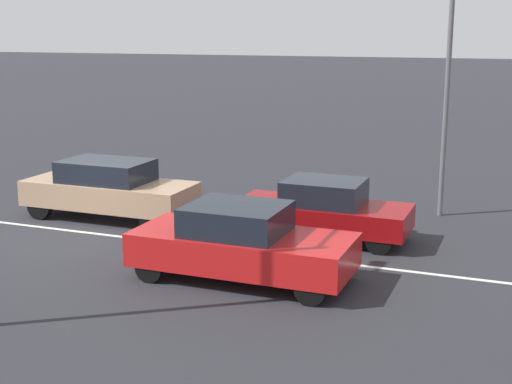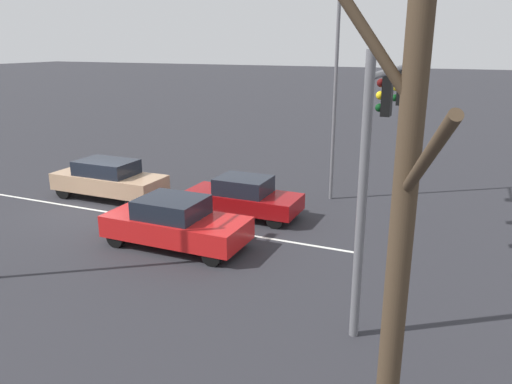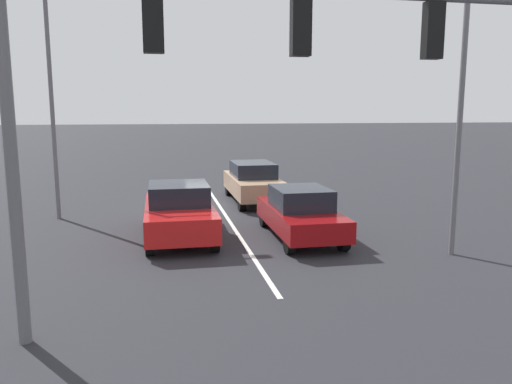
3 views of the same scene
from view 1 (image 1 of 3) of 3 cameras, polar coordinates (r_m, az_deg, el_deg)
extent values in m
plane|color=#28282D|center=(18.74, -13.46, -3.19)|extent=(240.00, 240.00, 0.00)
cube|color=silver|center=(17.61, -7.58, -3.96)|extent=(0.12, 16.38, 0.01)
cube|color=red|center=(14.72, -1.05, -4.61)|extent=(1.94, 4.54, 0.69)
cube|color=black|center=(14.60, -1.56, -2.16)|extent=(1.70, 1.98, 0.59)
cube|color=red|center=(16.20, -7.45, -2.45)|extent=(0.24, 0.06, 0.12)
cube|color=red|center=(15.07, -9.93, -3.71)|extent=(0.24, 0.06, 0.12)
cylinder|color=black|center=(15.06, 6.27, -5.67)|extent=(0.22, 0.60, 0.60)
cylinder|color=black|center=(13.54, 4.38, -7.79)|extent=(0.22, 0.60, 0.60)
cylinder|color=black|center=(16.24, -5.54, -4.26)|extent=(0.22, 0.60, 0.60)
cylinder|color=black|center=(14.85, -8.48, -6.01)|extent=(0.22, 0.60, 0.60)
cube|color=maroon|center=(17.67, 5.33, -1.85)|extent=(1.73, 4.27, 0.58)
cube|color=black|center=(17.52, 5.48, 0.01)|extent=(1.53, 1.89, 0.60)
cube|color=red|center=(18.85, -0.27, -0.40)|extent=(0.24, 0.06, 0.12)
cube|color=red|center=(17.76, -1.72, -1.23)|extent=(0.24, 0.06, 0.12)
cylinder|color=black|center=(18.09, 10.78, -2.63)|extent=(0.22, 0.61, 0.61)
cylinder|color=black|center=(16.70, 9.82, -3.90)|extent=(0.22, 0.61, 0.61)
cylinder|color=black|center=(18.89, 1.33, -1.74)|extent=(0.22, 0.61, 0.61)
cylinder|color=black|center=(17.56, -0.33, -2.87)|extent=(0.22, 0.61, 0.61)
cube|color=tan|center=(19.85, -11.61, -0.13)|extent=(1.80, 4.72, 0.69)
cube|color=black|center=(19.76, -11.89, 1.67)|extent=(1.58, 2.35, 0.58)
cube|color=red|center=(21.63, -15.89, 1.17)|extent=(0.24, 0.06, 0.12)
cube|color=red|center=(20.67, -17.99, 0.50)|extent=(0.24, 0.06, 0.12)
cylinder|color=black|center=(19.70, -6.06, -1.06)|extent=(0.22, 0.70, 0.70)
cylinder|color=black|center=(18.40, -8.26, -2.13)|extent=(0.22, 0.70, 0.70)
cylinder|color=black|center=(21.52, -14.40, -0.20)|extent=(0.22, 0.70, 0.70)
cylinder|color=black|center=(20.33, -16.91, -1.12)|extent=(0.22, 0.70, 0.70)
cylinder|color=slate|center=(19.94, 15.22, 10.98)|extent=(0.14, 0.14, 9.13)
camera|label=2|loc=(3.09, 106.39, 18.70)|focal=35.00mm
camera|label=3|loc=(15.42, 57.20, 1.83)|focal=35.00mm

